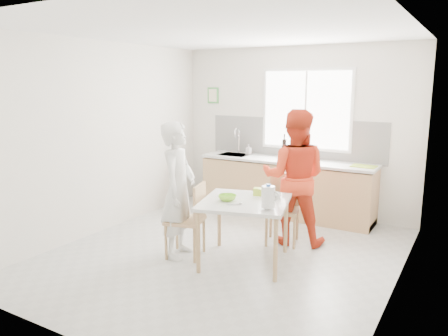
% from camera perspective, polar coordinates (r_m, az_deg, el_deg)
% --- Properties ---
extents(ground, '(4.50, 4.50, 0.00)m').
position_cam_1_polar(ground, '(5.59, 0.08, -11.18)').
color(ground, '#B7B7B2').
rests_on(ground, ground).
extents(room_shell, '(4.50, 4.50, 4.50)m').
position_cam_1_polar(room_shell, '(5.20, 0.09, 5.85)').
color(room_shell, silver).
rests_on(room_shell, ground).
extents(window, '(1.50, 0.06, 1.30)m').
position_cam_1_polar(window, '(7.13, 10.67, 7.50)').
color(window, white).
rests_on(window, room_shell).
extents(backsplash, '(3.00, 0.02, 0.65)m').
position_cam_1_polar(backsplash, '(7.25, 9.09, 3.84)').
color(backsplash, white).
rests_on(backsplash, room_shell).
extents(picture_frame, '(0.22, 0.03, 0.28)m').
position_cam_1_polar(picture_frame, '(7.89, -1.45, 9.46)').
color(picture_frame, '#479C48').
rests_on(picture_frame, room_shell).
extents(kitchen_counter, '(2.84, 0.64, 1.37)m').
position_cam_1_polar(kitchen_counter, '(7.14, 8.01, -2.84)').
color(kitchen_counter, tan).
rests_on(kitchen_counter, ground).
extents(dining_table, '(1.22, 1.22, 0.76)m').
position_cam_1_polar(dining_table, '(5.15, 2.73, -5.11)').
color(dining_table, silver).
rests_on(dining_table, ground).
extents(chair_left, '(0.52, 0.52, 0.92)m').
position_cam_1_polar(chair_left, '(5.38, -4.42, -6.37)').
color(chair_left, tan).
rests_on(chair_left, ground).
extents(chair_far, '(0.52, 0.52, 0.92)m').
position_cam_1_polar(chair_far, '(5.92, 7.76, -4.81)').
color(chair_far, tan).
rests_on(chair_far, ground).
extents(person_white, '(0.55, 0.69, 1.67)m').
position_cam_1_polar(person_white, '(5.34, -5.98, -2.88)').
color(person_white, white).
rests_on(person_white, ground).
extents(person_red, '(1.02, 0.88, 1.79)m').
position_cam_1_polar(person_red, '(5.82, 9.17, -1.21)').
color(person_red, red).
rests_on(person_red, ground).
extents(bowl_green, '(0.26, 0.26, 0.07)m').
position_cam_1_polar(bowl_green, '(5.12, 0.43, -3.90)').
color(bowl_green, '#88D631').
rests_on(bowl_green, dining_table).
extents(bowl_white, '(0.24, 0.24, 0.05)m').
position_cam_1_polar(bowl_white, '(5.31, 6.49, -3.53)').
color(bowl_white, silver).
rests_on(bowl_white, dining_table).
extents(milk_jug, '(0.21, 0.15, 0.26)m').
position_cam_1_polar(milk_jug, '(4.77, 5.84, -3.74)').
color(milk_jug, white).
rests_on(milk_jug, dining_table).
extents(green_box, '(0.12, 0.12, 0.09)m').
position_cam_1_polar(green_box, '(5.36, 4.43, -3.10)').
color(green_box, '#AFD330').
rests_on(green_box, dining_table).
extents(spoon, '(0.14, 0.10, 0.01)m').
position_cam_1_polar(spoon, '(4.94, 1.28, -4.74)').
color(spoon, '#A5A5AA').
rests_on(spoon, dining_table).
extents(cutting_board, '(0.36, 0.27, 0.01)m').
position_cam_1_polar(cutting_board, '(6.66, 17.79, 0.22)').
color(cutting_board, '#9CBF2C').
rests_on(cutting_board, kitchen_counter).
extents(wine_bottle_a, '(0.07, 0.07, 0.32)m').
position_cam_1_polar(wine_bottle_a, '(7.08, 7.86, 2.52)').
color(wine_bottle_a, black).
rests_on(wine_bottle_a, kitchen_counter).
extents(wine_bottle_b, '(0.07, 0.07, 0.30)m').
position_cam_1_polar(wine_bottle_b, '(7.09, 8.85, 2.42)').
color(wine_bottle_b, black).
rests_on(wine_bottle_b, kitchen_counter).
extents(jar_amber, '(0.06, 0.06, 0.16)m').
position_cam_1_polar(jar_amber, '(7.09, 8.49, 1.86)').
color(jar_amber, brown).
rests_on(jar_amber, kitchen_counter).
extents(soap_bottle, '(0.08, 0.08, 0.17)m').
position_cam_1_polar(soap_bottle, '(7.45, 3.24, 2.45)').
color(soap_bottle, '#999999').
rests_on(soap_bottle, kitchen_counter).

